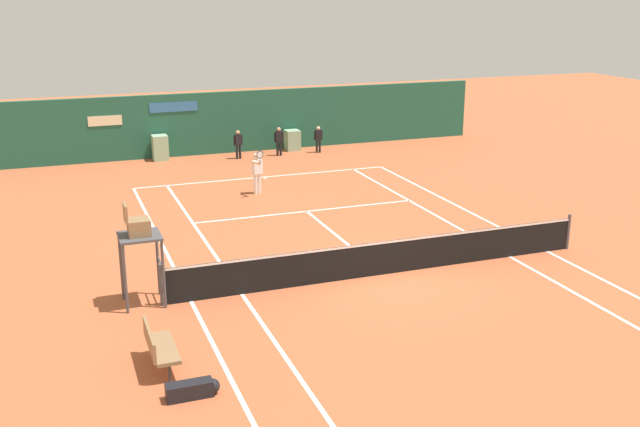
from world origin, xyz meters
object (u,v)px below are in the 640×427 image
equipment_bag (194,389)px  ball_kid_left_post (279,139)px  ball_kid_centre_post (238,142)px  tennis_ball_mid_court (310,251)px  player_bench (158,345)px  ball_kid_right_post (318,137)px  umpire_chair (139,236)px  player_on_baseline (257,170)px

equipment_bag → ball_kid_left_post: ball_kid_left_post is taller
ball_kid_centre_post → tennis_ball_mid_court: 13.14m
player_bench → equipment_bag: player_bench is taller
player_bench → ball_kid_centre_post: 19.69m
player_bench → ball_kid_right_post: bearing=151.0°
ball_kid_left_post → umpire_chair: bearing=68.0°
player_on_baseline → ball_kid_left_post: size_ratio=1.33×
player_bench → player_on_baseline: size_ratio=0.83×
player_bench → ball_kid_right_post: size_ratio=1.18×
umpire_chair → ball_kid_right_post: (10.19, 15.18, -1.04)m
equipment_bag → player_on_baseline: player_on_baseline is taller
player_bench → equipment_bag: (0.45, -1.38, -0.35)m
equipment_bag → ball_kid_left_post: 21.51m
player_on_baseline → ball_kid_left_post: player_on_baseline is taller
ball_kid_right_post → ball_kid_left_post: size_ratio=0.94×
ball_kid_right_post → player_on_baseline: bearing=57.4°
ball_kid_left_post → tennis_ball_mid_court: size_ratio=19.66×
player_on_baseline → ball_kid_right_post: (4.74, 6.20, -0.21)m
player_on_baseline → ball_kid_centre_post: 6.26m
umpire_chair → equipment_bag: 5.08m
ball_kid_right_post → player_bench: bearing=65.7°
equipment_bag → ball_kid_left_post: size_ratio=0.77×
ball_kid_centre_post → tennis_ball_mid_court: size_ratio=19.32×
ball_kid_left_post → tennis_ball_mid_court: ball_kid_left_post is taller
umpire_chair → player_bench: (-0.14, -3.43, -1.26)m
ball_kid_left_post → ball_kid_right_post: bearing=-173.5°
player_on_baseline → tennis_ball_mid_court: player_on_baseline is taller
equipment_bag → ball_kid_right_post: 22.30m
equipment_bag → tennis_ball_mid_court: 8.42m
player_on_baseline → tennis_ball_mid_court: bearing=67.9°
player_on_baseline → equipment_bag: bearing=50.4°
player_on_baseline → ball_kid_centre_post: bearing=-116.8°
player_bench → ball_kid_right_post: (10.33, 18.61, 0.22)m
player_bench → player_on_baseline: (5.59, 12.40, 0.43)m
ball_kid_left_post → player_on_baseline: bearing=72.3°
umpire_chair → tennis_ball_mid_court: umpire_chair is taller
umpire_chair → ball_kid_right_post: 18.31m
player_on_baseline → player_bench: bearing=46.6°
equipment_bag → tennis_ball_mid_court: bearing=55.4°
ball_kid_centre_post → player_on_baseline: bearing=75.3°
player_bench → ball_kid_right_post: 21.28m
umpire_chair → ball_kid_right_post: bearing=146.1°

